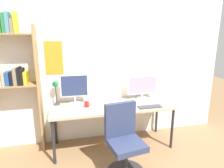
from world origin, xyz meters
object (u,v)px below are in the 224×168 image
at_px(desk, 113,108).
at_px(keyboard_right, 150,107).
at_px(monitor_left, 74,88).
at_px(mouse_left_side, 110,108).
at_px(mouse_right_side, 126,108).
at_px(keyboard_left, 79,113).
at_px(coffee_mug, 87,104).
at_px(office_chair, 124,147).
at_px(bookshelf, 6,67).
at_px(monitor_right, 142,86).
at_px(desk_lamp, 55,87).

relative_size(desk, keyboard_right, 5.26).
height_order(monitor_left, mouse_left_side, monitor_left).
bearing_deg(mouse_right_side, monitor_left, 150.59).
xyz_separation_m(keyboard_left, coffee_mug, (0.14, 0.26, 0.04)).
bearing_deg(office_chair, keyboard_right, 40.12).
relative_size(desk, mouse_left_side, 20.88).
bearing_deg(keyboard_right, desk, 157.67).
xyz_separation_m(mouse_left_side, coffee_mug, (-0.34, 0.18, 0.03)).
distance_m(mouse_left_side, mouse_right_side, 0.24).
relative_size(bookshelf, monitor_right, 4.01).
bearing_deg(office_chair, monitor_right, 56.50).
xyz_separation_m(bookshelf, keyboard_left, (1.03, -0.46, -0.65)).
bearing_deg(mouse_right_side, office_chair, -108.71).
xyz_separation_m(keyboard_left, keyboard_right, (1.12, 0.00, 0.00)).
distance_m(monitor_left, mouse_right_side, 0.91).
xyz_separation_m(mouse_left_side, mouse_right_side, (0.24, -0.06, 0.00)).
height_order(monitor_left, mouse_right_side, monitor_left).
height_order(desk, mouse_left_side, mouse_left_side).
height_order(monitor_left, desk_lamp, monitor_left).
distance_m(desk_lamp, coffee_mug, 0.58).
bearing_deg(desk_lamp, desk, -13.87).
bearing_deg(bookshelf, office_chair, -30.82).
relative_size(keyboard_right, mouse_left_side, 3.97).
relative_size(mouse_right_side, coffee_mug, 0.91).
bearing_deg(bookshelf, monitor_right, -0.46).
bearing_deg(monitor_left, desk_lamp, 178.00).
distance_m(monitor_left, coffee_mug, 0.35).
xyz_separation_m(bookshelf, coffee_mug, (1.17, -0.20, -0.62)).
distance_m(desk, bookshelf, 1.76).
xyz_separation_m(keyboard_right, mouse_right_side, (-0.40, 0.02, 0.01)).
bearing_deg(monitor_right, mouse_right_side, -136.08).
relative_size(bookshelf, mouse_left_side, 22.84).
bearing_deg(coffee_mug, keyboard_right, -14.62).
height_order(desk, desk_lamp, desk_lamp).
bearing_deg(desk_lamp, monitor_left, -2.00).
height_order(monitor_right, keyboard_right, monitor_right).
bearing_deg(office_chair, coffee_mug, 119.15).
xyz_separation_m(keyboard_left, mouse_left_side, (0.48, 0.08, 0.01)).
height_order(monitor_right, coffee_mug, monitor_right).
distance_m(office_chair, desk_lamp, 1.44).
relative_size(mouse_left_side, mouse_right_side, 1.00).
bearing_deg(desk_lamp, keyboard_right, -17.21).
bearing_deg(coffee_mug, monitor_right, 10.29).
bearing_deg(monitor_right, monitor_left, -180.00).
bearing_deg(desk_lamp, monitor_right, -0.40).
bearing_deg(mouse_right_side, bookshelf, 165.73).
bearing_deg(bookshelf, coffee_mug, -9.89).
bearing_deg(monitor_left, keyboard_left, -84.83).
bearing_deg(monitor_left, desk, -19.48).
xyz_separation_m(desk, mouse_right_side, (0.16, -0.21, 0.07)).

